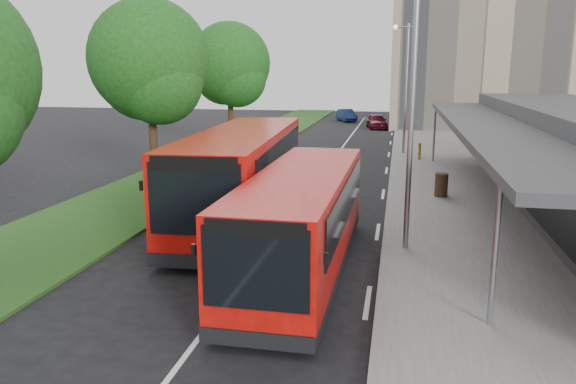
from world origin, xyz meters
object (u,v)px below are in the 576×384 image
(tree_mid, at_px, (150,68))
(car_far, at_px, (346,115))
(lamp_post_far, at_px, (405,80))
(litter_bin, at_px, (441,185))
(lamp_post_near, at_px, (409,94))
(bus_main, at_px, (302,221))
(car_near, at_px, (377,121))
(tree_far, at_px, (230,69))
(bollard, at_px, (420,151))
(bus_second, at_px, (242,176))

(tree_mid, bearing_deg, car_far, 81.61)
(lamp_post_far, xyz_separation_m, litter_bin, (1.60, -12.63, -4.08))
(lamp_post_near, distance_m, litter_bin, 8.58)
(bus_main, distance_m, car_far, 45.63)
(litter_bin, height_order, car_near, car_near)
(tree_mid, relative_size, lamp_post_far, 1.06)
(tree_far, height_order, bus_main, tree_far)
(lamp_post_far, distance_m, bollard, 5.00)
(lamp_post_near, xyz_separation_m, bollard, (1.01, 17.29, -4.08))
(tree_mid, distance_m, bollard, 16.60)
(lamp_post_far, distance_m, litter_bin, 13.36)
(tree_far, xyz_separation_m, lamp_post_far, (11.13, 0.95, -0.71))
(car_far, bearing_deg, bus_main, -108.38)
(lamp_post_far, xyz_separation_m, bus_second, (-5.69, -17.51, -3.04))
(litter_bin, relative_size, car_near, 0.24)
(lamp_post_far, distance_m, car_far, 24.34)
(tree_mid, xyz_separation_m, bus_main, (8.42, -9.28, -4.07))
(lamp_post_far, bearing_deg, bus_main, -96.95)
(tree_mid, height_order, car_far, tree_mid)
(bus_second, bearing_deg, bollard, 62.12)
(bus_second, bearing_deg, lamp_post_near, -27.10)
(tree_mid, distance_m, lamp_post_near, 13.20)
(lamp_post_far, bearing_deg, bollard, -69.58)
(tree_far, relative_size, bus_second, 0.72)
(tree_mid, bearing_deg, lamp_post_near, -32.36)
(lamp_post_far, height_order, bollard, lamp_post_far)
(tree_far, xyz_separation_m, bollard, (12.14, -1.77, -4.79))
(tree_mid, relative_size, bollard, 8.64)
(bollard, height_order, car_far, car_far)
(tree_mid, xyz_separation_m, tree_far, (0.00, 12.00, -0.05))
(tree_far, bearing_deg, lamp_post_near, -59.71)
(tree_mid, bearing_deg, lamp_post_far, 49.32)
(car_far, bearing_deg, tree_far, -124.68)
(litter_bin, bearing_deg, lamp_post_far, 97.22)
(car_far, bearing_deg, car_near, -85.74)
(lamp_post_near, bearing_deg, lamp_post_far, 90.00)
(lamp_post_near, distance_m, car_far, 43.87)
(tree_mid, xyz_separation_m, bus_second, (5.44, -4.57, -3.80))
(tree_far, distance_m, litter_bin, 17.92)
(tree_far, bearing_deg, car_far, 77.56)
(lamp_post_near, height_order, lamp_post_far, same)
(tree_far, relative_size, car_far, 2.19)
(tree_mid, distance_m, bus_second, 8.05)
(car_near, bearing_deg, bollard, -90.70)
(lamp_post_far, height_order, litter_bin, lamp_post_far)
(car_near, xyz_separation_m, car_far, (-3.49, 7.00, -0.05))
(bus_main, relative_size, bollard, 9.93)
(bus_main, xyz_separation_m, car_far, (-3.07, 45.52, -0.77))
(lamp_post_far, xyz_separation_m, bus_main, (-2.71, -22.23, -3.31))
(litter_bin, distance_m, car_far, 36.67)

